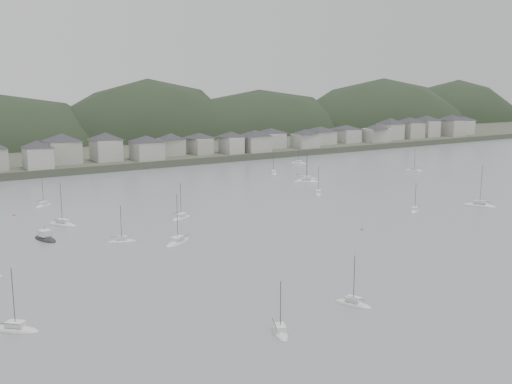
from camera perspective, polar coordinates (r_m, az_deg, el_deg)
ground at (r=114.63m, az=20.91°, el=-8.81°), size 900.00×900.00×0.00m
far_shore_land at (r=370.51m, az=-18.73°, el=4.61°), size 900.00×250.00×3.00m
forested_ridge at (r=348.63m, az=-16.80°, el=2.25°), size 851.55×103.94×102.57m
waterfront_town at (r=284.29m, az=-3.19°, el=4.94°), size 451.48×28.46×12.92m
sailboat_lead at (r=161.80m, az=-17.93°, el=-2.97°), size 7.04×8.79×11.86m
moored_fleet at (r=157.87m, az=-0.49°, el=-2.77°), size 225.79×177.73×13.05m
motor_launch_far at (r=148.60m, az=-19.43°, el=-4.20°), size 4.93×8.82×3.99m
mooring_buoys at (r=144.42m, az=0.06°, el=-4.06°), size 141.66×140.90×0.70m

